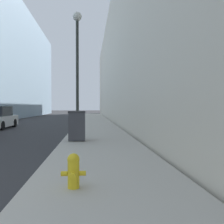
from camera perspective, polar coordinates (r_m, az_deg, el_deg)
name	(u,v)px	position (r m, az deg, el deg)	size (l,w,h in m)	color
sidewalk_right	(95,124)	(21.97, -3.84, -2.80)	(3.30, 60.00, 0.14)	#ADA89E
building_right_stone	(158,66)	(31.39, 10.41, 10.37)	(12.00, 60.00, 13.21)	beige
fire_hydrant	(73,170)	(4.73, -8.80, -12.97)	(0.45, 0.34, 0.64)	yellow
trash_bin	(77,126)	(10.96, -8.01, -3.08)	(0.73, 0.65, 1.29)	#3D3D42
lamppost	(77,58)	(13.36, -7.94, 12.07)	(0.46, 0.46, 6.38)	#2D332D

